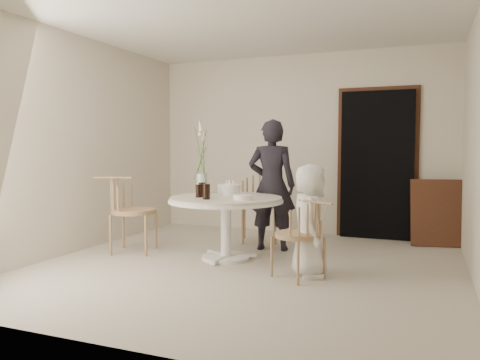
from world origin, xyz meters
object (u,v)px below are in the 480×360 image
at_px(chair_left, 123,203).
at_px(boy, 310,220).
at_px(chair_right, 306,228).
at_px(birthday_cake, 229,190).
at_px(chair_far, 259,197).
at_px(flower_vase, 202,167).
at_px(girl, 272,185).
at_px(table, 226,207).

bearing_deg(chair_left, boy, -111.49).
xyz_separation_m(chair_right, birthday_cake, (-1.13, 0.73, 0.28)).
height_order(chair_far, birthday_cake, chair_far).
bearing_deg(flower_vase, chair_right, -27.87).
bearing_deg(birthday_cake, flower_vase, 168.26).
distance_m(chair_far, birthday_cake, 1.04).
relative_size(chair_right, chair_left, 0.84).
bearing_deg(girl, chair_left, 17.00).
distance_m(chair_right, chair_left, 2.45).
distance_m(boy, flower_vase, 1.74).
height_order(chair_left, girl, girl).
xyz_separation_m(chair_left, boy, (2.42, -0.23, -0.04)).
relative_size(table, chair_right, 1.66).
xyz_separation_m(table, boy, (1.08, -0.35, -0.05)).
bearing_deg(table, girl, 63.83).
xyz_separation_m(table, chair_far, (-0.02, 1.24, -0.00)).
relative_size(boy, birthday_cake, 4.27).
bearing_deg(table, chair_left, -174.86).
height_order(girl, boy, girl).
xyz_separation_m(chair_right, girl, (-0.74, 1.20, 0.31)).
relative_size(birthday_cake, flower_vase, 0.29).
xyz_separation_m(boy, flower_vase, (-1.54, 0.65, 0.49)).
bearing_deg(chair_left, chair_far, -60.20).
height_order(table, birthday_cake, birthday_cake).
distance_m(table, girl, 0.79).
bearing_deg(birthday_cake, chair_right, -32.78).
height_order(chair_left, birthday_cake, chair_left).
relative_size(chair_left, boy, 0.83).
bearing_deg(chair_right, birthday_cake, -93.09).
distance_m(chair_right, flower_vase, 1.82).
height_order(chair_far, boy, boy).
height_order(boy, birthday_cake, boy).
distance_m(chair_left, flower_vase, 1.07).
xyz_separation_m(table, chair_right, (1.08, -0.51, -0.10)).
bearing_deg(chair_far, flower_vase, -133.29).
relative_size(chair_right, flower_vase, 0.86).
bearing_deg(girl, chair_right, 113.11).
bearing_deg(chair_left, flower_vase, -80.40).
distance_m(table, chair_left, 1.35).
xyz_separation_m(birthday_cake, flower_vase, (-0.41, 0.08, 0.26)).
height_order(chair_right, flower_vase, flower_vase).
xyz_separation_m(chair_left, flower_vase, (0.88, 0.42, 0.44)).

